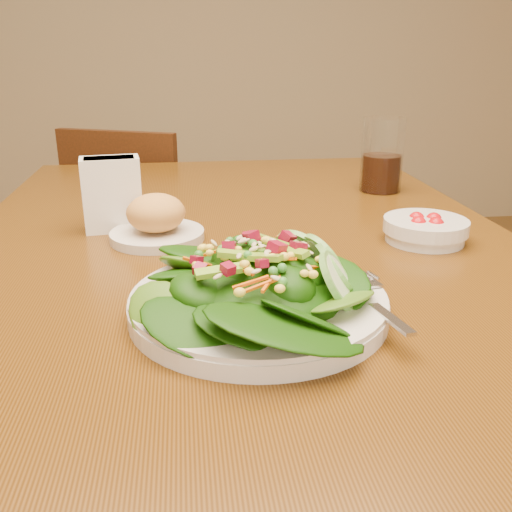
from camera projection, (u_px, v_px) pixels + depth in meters
name	position (u px, v px, depth m)	size (l,w,h in m)	color
dining_table	(245.00, 307.00, 0.91)	(0.90, 1.40, 0.75)	#56340F
chair_far	(143.00, 249.00, 1.81)	(0.50, 0.50, 0.82)	#421D0B
salad_plate	(267.00, 288.00, 0.65)	(0.30, 0.30, 0.09)	silver
bread_plate	(156.00, 221.00, 0.90)	(0.15, 0.15, 0.08)	silver
tomato_bowl	(425.00, 229.00, 0.90)	(0.13, 0.13, 0.04)	silver
drinking_glass	(382.00, 160.00, 1.20)	(0.09, 0.09, 0.15)	silver
napkin_holder	(112.00, 192.00, 0.94)	(0.10, 0.06, 0.12)	white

